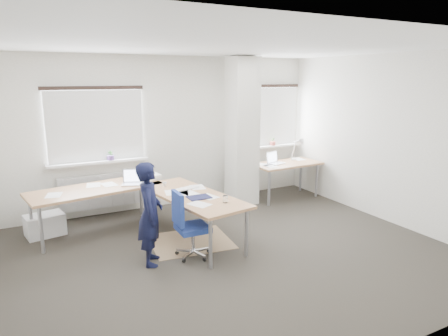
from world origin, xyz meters
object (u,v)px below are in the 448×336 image
desk_main (145,193)px  desk_side (287,165)px  task_chair (191,239)px  person (150,214)px

desk_main → desk_side: size_ratio=1.97×
task_chair → desk_side: bearing=32.3°
task_chair → person: bearing=173.8°
desk_main → desk_side: desk_side is taller
desk_side → person: person is taller
desk_main → desk_side: 3.19m
desk_main → task_chair: size_ratio=2.99×
desk_main → task_chair: (0.32, -1.02, -0.43)m
desk_main → desk_side: bearing=1.8°
task_chair → person: (-0.53, 0.07, 0.42)m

